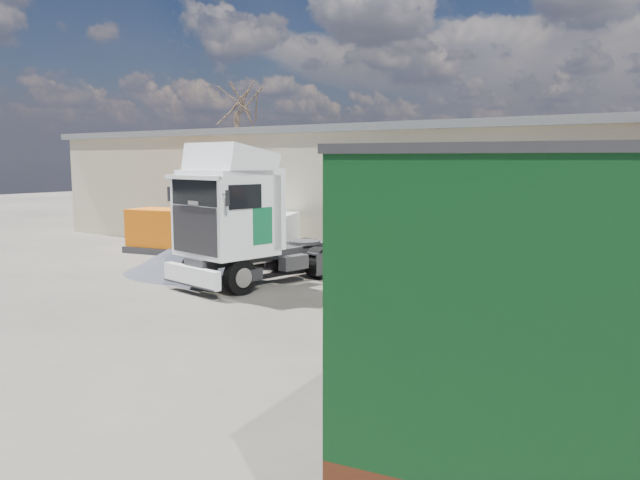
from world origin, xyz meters
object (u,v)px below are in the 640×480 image
Objects in this scene: orange_skip at (163,233)px; bare_tree at (236,96)px; tractor_unit at (248,226)px; box_trailer at (561,249)px; panel_van at (272,236)px.

bare_tree is at bearing 108.49° from orange_skip.
box_trailer is (10.56, -4.16, 0.62)m from tractor_unit.
orange_skip is (-5.08, -1.14, -0.15)m from panel_van.
tractor_unit is at bearing -82.93° from panel_van.
bare_tree is at bearing 142.55° from tractor_unit.
box_trailer reaches higher than orange_skip.
orange_skip reaches higher than panel_van.
box_trailer is at bearing -12.38° from tractor_unit.
tractor_unit is at bearing 149.90° from box_trailer.
box_trailer is 19.61m from orange_skip.
bare_tree is at bearing 113.58° from panel_van.
panel_van is 1.50× the size of orange_skip.
panel_van is 5.20m from orange_skip.
box_trailer is 2.57× the size of panel_van.
tractor_unit is 0.55× the size of box_trailer.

